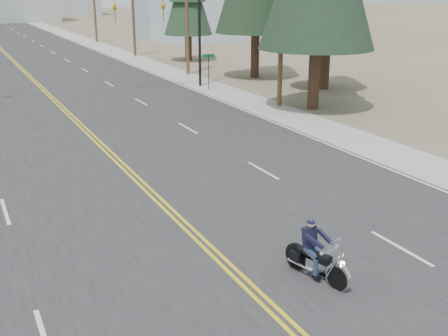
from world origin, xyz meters
TOP-DOWN VIEW (x-y plane):
  - sidewalk_right at (11.50, 70.00)m, footprint 3.00×200.00m
  - traffic_mast_right at (8.98, 32.00)m, footprint 7.10×0.26m
  - street_sign at (10.80, 30.00)m, footprint 0.90×0.06m
  - utility_pole_b at (12.50, 23.00)m, footprint 2.20×0.30m
  - utility_pole_c at (12.50, 38.00)m, footprint 2.20×0.30m
  - motorcyclist at (1.79, 3.65)m, footprint 1.29×2.15m

SIDE VIEW (x-z plane):
  - sidewalk_right at x=11.50m, z-range 0.00..0.01m
  - motorcyclist at x=1.79m, z-range 0.00..1.56m
  - street_sign at x=10.80m, z-range 0.49..3.12m
  - traffic_mast_right at x=8.98m, z-range 1.44..8.44m
  - utility_pole_c at x=12.50m, z-range 0.23..11.23m
  - utility_pole_b at x=12.50m, z-range 0.23..11.73m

